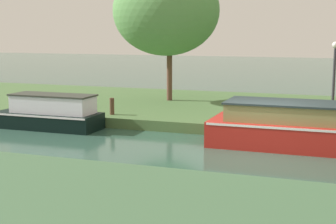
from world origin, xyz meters
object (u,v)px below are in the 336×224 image
at_px(mooring_post_near, 112,106).
at_px(willow_tree_left, 166,11).
at_px(red_narrowboat, 309,128).
at_px(lamp_post, 334,72).
at_px(black_barge, 50,114).

bearing_deg(mooring_post_near, willow_tree_left, 80.67).
xyz_separation_m(red_narrowboat, lamp_post, (0.59, 2.60, 1.62)).
distance_m(black_barge, red_narrowboat, 9.64).
bearing_deg(red_narrowboat, mooring_post_near, 168.51).
relative_size(willow_tree_left, lamp_post, 2.15).
bearing_deg(lamp_post, black_barge, -165.74).
height_order(black_barge, willow_tree_left, willow_tree_left).
xyz_separation_m(black_barge, willow_tree_left, (2.58, 5.89, 4.06)).
height_order(red_narrowboat, willow_tree_left, willow_tree_left).
distance_m(lamp_post, mooring_post_near, 8.56).
relative_size(black_barge, willow_tree_left, 0.66).
bearing_deg(willow_tree_left, black_barge, -113.64).
bearing_deg(black_barge, red_narrowboat, -0.00).
height_order(black_barge, mooring_post_near, black_barge).
bearing_deg(red_narrowboat, willow_tree_left, 140.21).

